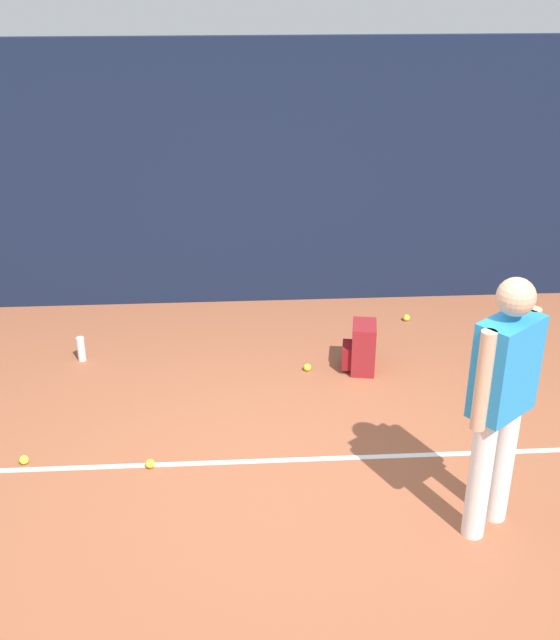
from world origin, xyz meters
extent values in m
plane|color=#9E5638|center=(0.00, 0.00, 0.00)|extent=(12.00, 12.00, 0.00)
cube|color=#141E38|center=(0.00, 3.00, 1.30)|extent=(10.00, 0.10, 2.60)
cube|color=white|center=(0.00, 0.15, 0.00)|extent=(9.00, 0.05, 0.00)
cylinder|color=white|center=(1.14, -0.68, 0.42)|extent=(0.14, 0.14, 0.85)
cylinder|color=white|center=(1.33, -0.54, 0.42)|extent=(0.14, 0.14, 0.85)
cube|color=#268CD8|center=(1.24, -0.61, 1.15)|extent=(0.45, 0.42, 0.60)
sphere|color=#D8A884|center=(1.24, -0.61, 1.59)|extent=(0.22, 0.22, 0.22)
cylinder|color=#D8A884|center=(1.06, -0.75, 1.14)|extent=(0.09, 0.09, 0.62)
cylinder|color=#D8A884|center=(1.41, -0.47, 1.14)|extent=(0.09, 0.09, 0.62)
cube|color=maroon|center=(0.78, 1.43, 0.22)|extent=(0.25, 0.33, 0.44)
cube|color=maroon|center=(0.65, 1.45, 0.14)|extent=(0.11, 0.23, 0.20)
sphere|color=#CCE033|center=(1.37, 2.38, 0.03)|extent=(0.07, 0.07, 0.07)
sphere|color=#CCE033|center=(-1.84, 0.23, 0.03)|extent=(0.07, 0.07, 0.07)
sphere|color=#CCE033|center=(-0.94, 0.13, 0.03)|extent=(0.07, 0.07, 0.07)
sphere|color=#CCE033|center=(0.30, 1.44, 0.03)|extent=(0.07, 0.07, 0.07)
cylinder|color=white|center=(-1.68, 1.76, 0.11)|extent=(0.07, 0.07, 0.22)
camera|label=1|loc=(-0.30, -4.41, 3.32)|focal=43.56mm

